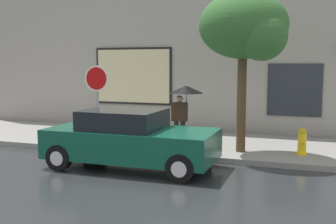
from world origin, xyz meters
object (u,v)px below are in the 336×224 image
Objects in this scene: parked_car at (130,139)px; street_tree at (247,29)px; fire_hydrant at (302,142)px; pedestrian_with_umbrella at (184,98)px; stop_sign at (97,90)px.

street_tree reaches higher than parked_car.
parked_car is at bearing -150.89° from fire_hydrant.
fire_hydrant is 0.17× the size of street_tree.
fire_hydrant is 0.40× the size of pedestrian_with_umbrella.
pedestrian_with_umbrella reaches higher than fire_hydrant.
stop_sign reaches higher than pedestrian_with_umbrella.
pedestrian_with_umbrella is (0.74, 2.17, 0.89)m from parked_car.
parked_car is 2.46m from pedestrian_with_umbrella.
pedestrian_with_umbrella is at bearing 71.15° from parked_car.
stop_sign is at bearing -163.95° from pedestrian_with_umbrella.
street_tree reaches higher than fire_hydrant.
street_tree is at bearing 7.74° from stop_sign.
pedestrian_with_umbrella is at bearing -178.65° from fire_hydrant.
pedestrian_with_umbrella is at bearing 16.05° from stop_sign.
street_tree is at bearing -4.21° from pedestrian_with_umbrella.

